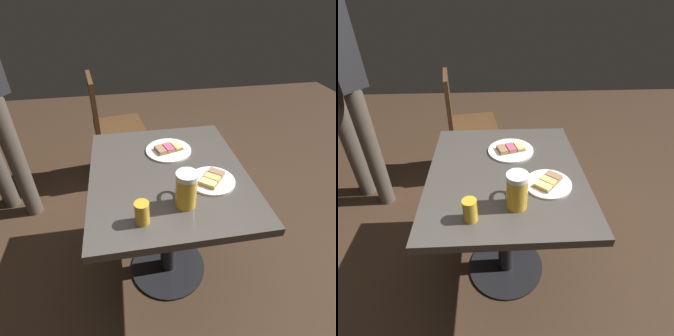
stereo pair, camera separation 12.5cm
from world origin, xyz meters
TOP-DOWN VIEW (x-y plane):
  - ground_plane at (0.00, 0.00)m, footprint 6.00×6.00m
  - cafe_table at (0.00, 0.00)m, footprint 0.71×0.83m
  - plate_near at (0.18, -0.11)m, footprint 0.20×0.20m
  - plate_far at (0.03, 0.17)m, footprint 0.23×0.23m
  - beer_mug at (0.03, -0.22)m, footprint 0.08×0.14m
  - beer_glass_small at (-0.15, -0.29)m, footprint 0.05×0.05m
  - cafe_chair at (-0.28, 1.00)m, footprint 0.43×0.43m

SIDE VIEW (x-z plane):
  - ground_plane at x=0.00m, z-range 0.00..0.00m
  - cafe_chair at x=-0.28m, z-range 0.07..0.94m
  - cafe_table at x=0.00m, z-range 0.21..0.93m
  - plate_far at x=0.03m, z-range 0.71..0.74m
  - plate_near at x=0.18m, z-range 0.71..0.74m
  - beer_glass_small at x=-0.15m, z-range 0.72..0.81m
  - beer_mug at x=0.03m, z-range 0.72..0.87m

